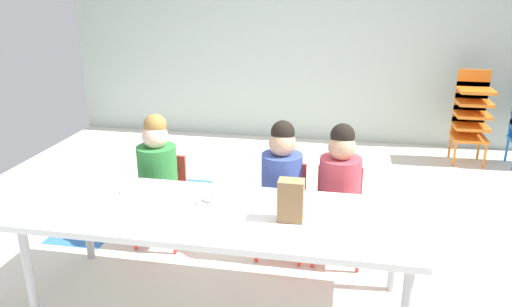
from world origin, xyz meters
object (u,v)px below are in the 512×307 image
paper_plate_center_table (134,189)px  donut_powdered_on_plate (211,197)px  kid_chair_orange_stack (472,112)px  paper_bag_brown (291,200)px  craft_table (218,219)px  paper_plate_near_edge (211,200)px  seated_child_middle_seat (282,177)px  seated_child_far_right (340,181)px  seated_child_near_camera (158,168)px

paper_plate_center_table → donut_powdered_on_plate: donut_powdered_on_plate is taller
kid_chair_orange_stack → donut_powdered_on_plate: 3.24m
donut_powdered_on_plate → paper_bag_brown: bearing=-17.6°
craft_table → paper_bag_brown: bearing=-4.2°
kid_chair_orange_stack → paper_plate_near_edge: (-1.92, -2.61, 0.06)m
paper_bag_brown → craft_table: bearing=175.8°
craft_table → paper_plate_near_edge: 0.15m
seated_child_middle_seat → paper_bag_brown: seated_child_middle_seat is taller
seated_child_middle_seat → seated_child_far_right: 0.36m
paper_bag_brown → paper_plate_center_table: size_ratio=1.22×
craft_table → kid_chair_orange_stack: (1.85, 2.73, -0.01)m
seated_child_near_camera → paper_plate_center_table: 0.41m
kid_chair_orange_stack → craft_table: bearing=-124.2°
kid_chair_orange_stack → paper_bag_brown: (-1.46, -2.76, 0.17)m
seated_child_far_right → kid_chair_orange_stack: (1.22, 2.13, -0.04)m
seated_child_near_camera → seated_child_far_right: size_ratio=1.00×
craft_table → paper_plate_center_table: size_ratio=11.58×
seated_child_near_camera → donut_powdered_on_plate: bearing=-43.5°
seated_child_near_camera → donut_powdered_on_plate: seated_child_near_camera is taller
paper_bag_brown → donut_powdered_on_plate: 0.49m
paper_bag_brown → paper_plate_center_table: paper_bag_brown is taller
kid_chair_orange_stack → paper_bag_brown: bearing=-117.9°
kid_chair_orange_stack → paper_bag_brown: 3.12m
paper_plate_center_table → paper_bag_brown: bearing=-12.5°
seated_child_near_camera → paper_plate_center_table: size_ratio=5.10×
seated_child_near_camera → paper_plate_near_edge: size_ratio=5.10×
seated_child_far_right → paper_bag_brown: (-0.23, -0.62, 0.13)m
kid_chair_orange_stack → donut_powdered_on_plate: size_ratio=9.44×
seated_child_near_camera → seated_child_middle_seat: size_ratio=1.00×
craft_table → paper_plate_near_edge: size_ratio=11.58×
seated_child_near_camera → seated_child_far_right: same height
seated_child_near_camera → kid_chair_orange_stack: (2.42, 2.13, -0.04)m
craft_table → paper_bag_brown: 0.42m
paper_plate_near_edge → craft_table: bearing=-58.7°
seated_child_middle_seat → paper_plate_near_edge: bearing=-124.9°
seated_child_middle_seat → paper_plate_center_table: bearing=-153.2°
donut_powdered_on_plate → seated_child_far_right: bearing=34.3°
paper_bag_brown → paper_plate_center_table: bearing=167.5°
seated_child_near_camera → paper_plate_near_edge: bearing=-43.5°
kid_chair_orange_stack → paper_plate_near_edge: kid_chair_orange_stack is taller
seated_child_middle_seat → seated_child_near_camera: bearing=180.0°
donut_powdered_on_plate → paper_plate_near_edge: bearing=0.0°
seated_child_far_right → paper_bag_brown: seated_child_far_right is taller
craft_table → paper_bag_brown: paper_bag_brown is taller
seated_child_far_right → paper_plate_center_table: (-1.18, -0.41, 0.02)m
paper_plate_near_edge → paper_plate_center_table: bearing=172.6°
donut_powdered_on_plate → craft_table: bearing=-58.7°
kid_chair_orange_stack → donut_powdered_on_plate: bearing=-126.4°
craft_table → seated_child_far_right: bearing=43.5°
seated_child_middle_seat → seated_child_far_right: (0.36, 0.00, 0.00)m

